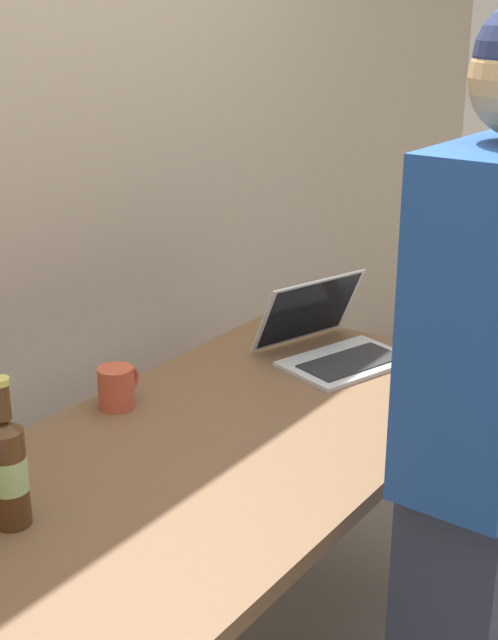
% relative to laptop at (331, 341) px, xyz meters
% --- Properties ---
extents(desk, '(1.56, 0.78, 0.75)m').
position_rel_laptop_xyz_m(desk, '(-0.56, -0.04, -0.15)').
color(desk, brown).
rests_on(desk, ground).
extents(laptop, '(0.41, 0.41, 0.21)m').
position_rel_laptop_xyz_m(laptop, '(0.00, 0.00, 0.00)').
color(laptop, '#B7BABC').
rests_on(laptop, desk).
extents(beer_bottle_brown, '(0.07, 0.07, 0.30)m').
position_rel_laptop_xyz_m(beer_bottle_brown, '(-1.05, 0.07, 0.07)').
color(beer_bottle_brown, '#472B14').
rests_on(beer_bottle_brown, desk).
extents(person_figure, '(0.43, 0.27, 1.69)m').
position_rel_laptop_xyz_m(person_figure, '(-0.54, -0.64, 0.05)').
color(person_figure, '#2D3347').
rests_on(person_figure, ground).
extents(coffee_mug, '(0.12, 0.09, 0.10)m').
position_rel_laptop_xyz_m(coffee_mug, '(-0.57, 0.26, 0.00)').
color(coffee_mug, '#BF4C33').
rests_on(coffee_mug, desk).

